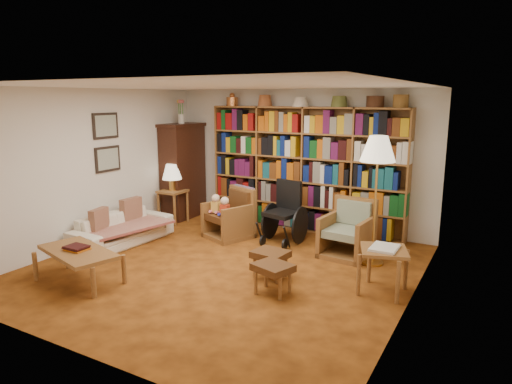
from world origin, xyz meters
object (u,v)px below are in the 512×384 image
Objects in this scene: side_table_lamp at (173,198)px; armchair_sage at (348,234)px; floor_lamp at (378,154)px; wheelchair at (285,214)px; armchair_leather at (231,216)px; footstool_a at (271,256)px; side_table_papers at (384,256)px; footstool_b at (273,270)px; sofa at (122,229)px; coffee_table at (78,254)px.

armchair_sage reaches higher than side_table_lamp.
wheelchair is at bearing 167.83° from floor_lamp.
footstool_a is (1.45, -1.33, -0.05)m from armchair_leather.
armchair_leather is 1.35× the size of side_table_papers.
armchair_leather is 2.44m from footstool_b.
armchair_leather is 0.90× the size of wheelchair.
wheelchair reaches higher than armchair_sage.
floor_lamp reaches higher than sofa.
footstool_a is at bearing -113.28° from armchair_sage.
side_table_lamp reaches higher than coffee_table.
wheelchair is 2.32m from side_table_papers.
wheelchair is (2.26, 1.41, 0.21)m from sofa.
coffee_table is at bearing -155.53° from side_table_papers.
footstool_b is (0.78, -1.95, -0.16)m from wheelchair.
floor_lamp is 3.45× the size of footstool_b.
coffee_table is at bearing -158.61° from footstool_b.
footstool_b is (3.04, -0.53, 0.05)m from sofa.
side_table_lamp is 1.46m from armchair_leather.
armchair_sage reaches higher than footstool_b.
side_table_papers reaches higher than sofa.
armchair_sage is 1.25× the size of side_table_papers.
coffee_table is (-1.57, -2.86, -0.07)m from wheelchair.
side_table_papers is at bearing -85.53° from sofa.
footstool_a is 0.48m from footstool_b.
floor_lamp is at bearing -71.81° from sofa.
floor_lamp is 1.50m from side_table_papers.
sofa is 2.54× the size of side_table_papers.
wheelchair reaches higher than footstool_a.
coffee_table is at bearing -147.50° from footstool_a.
floor_lamp is 2.04m from footstool_a.
sofa is 4.19m from floor_lamp.
wheelchair is at bearing 109.05° from footstool_a.
armchair_sage reaches higher than sofa.
floor_lamp is (0.43, -0.21, 1.26)m from armchair_sage.
armchair_sage is 0.84× the size of wheelchair.
side_table_lamp is 0.34× the size of floor_lamp.
armchair_leather is (1.34, 1.22, 0.10)m from sofa.
coffee_table is at bearing -74.48° from side_table_lamp.
armchair_sage reaches higher than footstool_a.
armchair_leather is 1.92× the size of footstool_a.
footstool_b is (-1.16, -0.68, -0.17)m from side_table_papers.
sofa is 2.74× the size of side_table_lamp.
floor_lamp reaches higher than armchair_leather.
footstool_a is at bearing -27.94° from side_table_lamp.
sofa is 3.63m from armchair_sage.
side_table_lamp is 1.32× the size of footstool_a.
side_table_papers is 0.53× the size of coffee_table.
sofa is at bearing 170.07° from footstool_b.
footstool_b is (1.70, -1.75, -0.05)m from armchair_leather.
side_table_papers is at bearing 24.47° from coffee_table.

